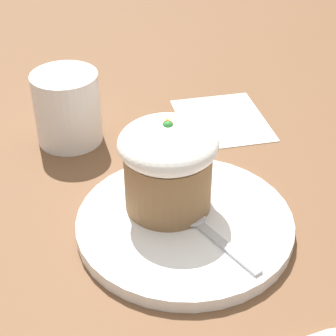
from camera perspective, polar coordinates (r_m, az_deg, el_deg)
name	(u,v)px	position (r m, az deg, el deg)	size (l,w,h in m)	color
ground_plane	(185,229)	(0.62, 1.70, -6.18)	(4.00, 4.00, 0.00)	brown
dessert_plate	(185,224)	(0.62, 1.71, -5.66)	(0.24, 0.24, 0.02)	white
carrot_cake	(168,164)	(0.60, 0.00, 0.41)	(0.11, 0.11, 0.11)	olive
spoon	(201,225)	(0.60, 3.36, -5.82)	(0.12, 0.09, 0.01)	#B7B7BC
coffee_cup	(68,107)	(0.76, -10.16, 6.11)	(0.12, 0.09, 0.10)	white
paper_napkin	(222,120)	(0.82, 5.51, 4.90)	(0.16, 0.14, 0.00)	white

